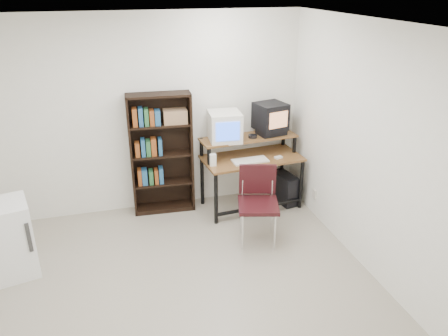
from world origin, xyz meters
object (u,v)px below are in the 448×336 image
object	(u,v)px
computer_desk	(251,159)
pc_tower	(285,188)
crt_tv	(270,116)
bookshelf	(161,152)
mini_fridge	(8,239)
crt_monitor	(225,127)
school_chair	(258,196)

from	to	relation	value
computer_desk	pc_tower	world-z (taller)	computer_desk
crt_tv	bookshelf	world-z (taller)	bookshelf
computer_desk	mini_fridge	distance (m)	3.08
pc_tower	mini_fridge	distance (m)	3.55
pc_tower	bookshelf	size ratio (longest dim) A/B	0.28
crt_monitor	bookshelf	bearing A→B (deg)	174.32
computer_desk	school_chair	size ratio (longest dim) A/B	1.47
school_chair	mini_fridge	size ratio (longest dim) A/B	1.11
crt_tv	computer_desk	bearing A→B (deg)	-168.15
computer_desk	crt_monitor	size ratio (longest dim) A/B	3.07
bookshelf	school_chair	bearing A→B (deg)	-43.93
computer_desk	school_chair	distance (m)	0.87
computer_desk	crt_tv	distance (m)	0.63
crt_tv	pc_tower	bearing A→B (deg)	-56.67
crt_monitor	computer_desk	bearing A→B (deg)	-8.76
crt_monitor	school_chair	distance (m)	1.10
computer_desk	bookshelf	world-z (taller)	bookshelf
mini_fridge	computer_desk	bearing A→B (deg)	1.35
pc_tower	bookshelf	world-z (taller)	bookshelf
pc_tower	bookshelf	distance (m)	1.81
crt_monitor	bookshelf	xyz separation A→B (m)	(-0.83, 0.15, -0.32)
school_chair	crt_monitor	bearing A→B (deg)	114.93
crt_monitor	crt_tv	world-z (taller)	crt_tv
computer_desk	bookshelf	bearing A→B (deg)	164.30
mini_fridge	bookshelf	bearing A→B (deg)	16.01
school_chair	bookshelf	xyz separation A→B (m)	(-0.98, 1.06, 0.27)
crt_monitor	bookshelf	size ratio (longest dim) A/B	0.27
computer_desk	crt_monitor	xyz separation A→B (m)	(-0.35, 0.08, 0.46)
school_chair	bookshelf	bearing A→B (deg)	148.18
crt_monitor	school_chair	xyz separation A→B (m)	(0.15, -0.92, -0.59)
pc_tower	school_chair	size ratio (longest dim) A/B	0.49
computer_desk	mini_fridge	xyz separation A→B (m)	(-2.97, -0.77, -0.28)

